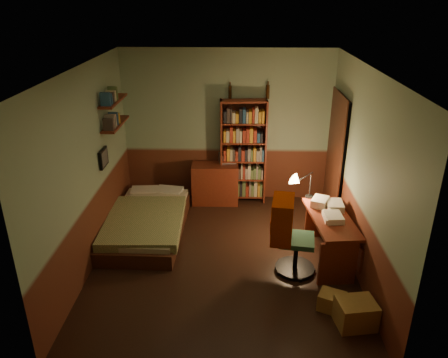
{
  "coord_description": "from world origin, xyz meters",
  "views": [
    {
      "loc": [
        0.17,
        -5.12,
        3.44
      ],
      "look_at": [
        0.0,
        0.25,
        1.1
      ],
      "focal_mm": 35.0,
      "sensor_mm": 36.0,
      "label": 1
    }
  ],
  "objects_px": {
    "bookshelf": "(243,152)",
    "cardboard_box_b": "(332,301)",
    "dresser": "(215,184)",
    "desk_lamp": "(311,179)",
    "mini_stereo": "(227,158)",
    "cardboard_box_a": "(356,313)",
    "office_chair": "(297,236)",
    "desk": "(329,238)",
    "bed": "(147,215)"
  },
  "relations": [
    {
      "from": "bookshelf",
      "to": "cardboard_box_a",
      "type": "distance_m",
      "value": 3.42
    },
    {
      "from": "desk_lamp",
      "to": "cardboard_box_b",
      "type": "xyz_separation_m",
      "value": [
        0.06,
        -1.66,
        -0.83
      ]
    },
    {
      "from": "dresser",
      "to": "desk_lamp",
      "type": "xyz_separation_m",
      "value": [
        1.44,
        -1.1,
        0.58
      ]
    },
    {
      "from": "dresser",
      "to": "mini_stereo",
      "type": "bearing_deg",
      "value": 30.36
    },
    {
      "from": "bookshelf",
      "to": "bed",
      "type": "bearing_deg",
      "value": -146.35
    },
    {
      "from": "desk_lamp",
      "to": "cardboard_box_a",
      "type": "relative_size",
      "value": 1.38
    },
    {
      "from": "cardboard_box_b",
      "to": "bookshelf",
      "type": "bearing_deg",
      "value": 109.78
    },
    {
      "from": "desk",
      "to": "mini_stereo",
      "type": "bearing_deg",
      "value": 122.16
    },
    {
      "from": "bed",
      "to": "bookshelf",
      "type": "distance_m",
      "value": 1.95
    },
    {
      "from": "bed",
      "to": "desk",
      "type": "relative_size",
      "value": 1.64
    },
    {
      "from": "bed",
      "to": "office_chair",
      "type": "xyz_separation_m",
      "value": [
        2.15,
        -0.95,
        0.24
      ]
    },
    {
      "from": "bed",
      "to": "desk_lamp",
      "type": "distance_m",
      "value": 2.51
    },
    {
      "from": "office_chair",
      "to": "mini_stereo",
      "type": "bearing_deg",
      "value": 122.47
    },
    {
      "from": "bed",
      "to": "desk_lamp",
      "type": "bearing_deg",
      "value": 0.26
    },
    {
      "from": "bed",
      "to": "cardboard_box_a",
      "type": "distance_m",
      "value": 3.33
    },
    {
      "from": "bookshelf",
      "to": "desk_lamp",
      "type": "relative_size",
      "value": 3.16
    },
    {
      "from": "dresser",
      "to": "bookshelf",
      "type": "relative_size",
      "value": 0.44
    },
    {
      "from": "bookshelf",
      "to": "cardboard_box_a",
      "type": "relative_size",
      "value": 4.35
    },
    {
      "from": "dresser",
      "to": "office_chair",
      "type": "xyz_separation_m",
      "value": [
        1.16,
        -2.01,
        0.18
      ]
    },
    {
      "from": "cardboard_box_b",
      "to": "office_chair",
      "type": "bearing_deg",
      "value": 114.2
    },
    {
      "from": "bed",
      "to": "dresser",
      "type": "height_order",
      "value": "dresser"
    },
    {
      "from": "dresser",
      "to": "cardboard_box_b",
      "type": "xyz_separation_m",
      "value": [
        1.5,
        -2.76,
        -0.25
      ]
    },
    {
      "from": "desk",
      "to": "cardboard_box_b",
      "type": "xyz_separation_m",
      "value": [
        -0.14,
        -1.06,
        -0.22
      ]
    },
    {
      "from": "dresser",
      "to": "cardboard_box_a",
      "type": "relative_size",
      "value": 1.92
    },
    {
      "from": "office_chair",
      "to": "cardboard_box_b",
      "type": "distance_m",
      "value": 0.93
    },
    {
      "from": "cardboard_box_b",
      "to": "dresser",
      "type": "bearing_deg",
      "value": 118.44
    },
    {
      "from": "cardboard_box_a",
      "to": "cardboard_box_b",
      "type": "bearing_deg",
      "value": 129.05
    },
    {
      "from": "bed",
      "to": "cardboard_box_b",
      "type": "distance_m",
      "value": 3.02
    },
    {
      "from": "bookshelf",
      "to": "cardboard_box_a",
      "type": "xyz_separation_m",
      "value": [
        1.23,
        -3.1,
        -0.74
      ]
    },
    {
      "from": "desk",
      "to": "cardboard_box_b",
      "type": "height_order",
      "value": "desk"
    },
    {
      "from": "mini_stereo",
      "to": "cardboard_box_b",
      "type": "height_order",
      "value": "mini_stereo"
    },
    {
      "from": "bookshelf",
      "to": "office_chair",
      "type": "relative_size",
      "value": 1.69
    },
    {
      "from": "desk_lamp",
      "to": "mini_stereo",
      "type": "bearing_deg",
      "value": 130.45
    },
    {
      "from": "bookshelf",
      "to": "cardboard_box_b",
      "type": "height_order",
      "value": "bookshelf"
    },
    {
      "from": "bed",
      "to": "mini_stereo",
      "type": "xyz_separation_m",
      "value": [
        1.2,
        1.19,
        0.49
      ]
    },
    {
      "from": "desk_lamp",
      "to": "cardboard_box_a",
      "type": "bearing_deg",
      "value": -86.67
    },
    {
      "from": "desk_lamp",
      "to": "dresser",
      "type": "bearing_deg",
      "value": 137.87
    },
    {
      "from": "mini_stereo",
      "to": "bookshelf",
      "type": "bearing_deg",
      "value": -17.49
    },
    {
      "from": "dresser",
      "to": "office_chair",
      "type": "distance_m",
      "value": 2.33
    },
    {
      "from": "mini_stereo",
      "to": "office_chair",
      "type": "bearing_deg",
      "value": -74.92
    },
    {
      "from": "desk",
      "to": "office_chair",
      "type": "relative_size",
      "value": 1.13
    },
    {
      "from": "mini_stereo",
      "to": "cardboard_box_b",
      "type": "relative_size",
      "value": 0.96
    },
    {
      "from": "cardboard_box_a",
      "to": "cardboard_box_b",
      "type": "distance_m",
      "value": 0.34
    },
    {
      "from": "mini_stereo",
      "to": "desk_lamp",
      "type": "relative_size",
      "value": 0.49
    },
    {
      "from": "bookshelf",
      "to": "desk",
      "type": "relative_size",
      "value": 1.49
    },
    {
      "from": "dresser",
      "to": "office_chair",
      "type": "bearing_deg",
      "value": -61.0
    },
    {
      "from": "desk_lamp",
      "to": "office_chair",
      "type": "height_order",
      "value": "desk_lamp"
    },
    {
      "from": "bookshelf",
      "to": "cardboard_box_b",
      "type": "distance_m",
      "value": 3.13
    },
    {
      "from": "dresser",
      "to": "cardboard_box_b",
      "type": "distance_m",
      "value": 3.15
    },
    {
      "from": "mini_stereo",
      "to": "cardboard_box_a",
      "type": "bearing_deg",
      "value": -73.47
    }
  ]
}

